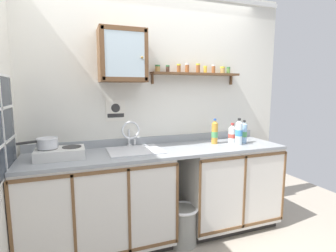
% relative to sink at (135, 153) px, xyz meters
% --- Properties ---
extents(back_wall, '(3.22, 0.07, 2.60)m').
position_rel_sink_xyz_m(back_wall, '(0.27, 0.29, 0.40)').
color(back_wall, silver).
rests_on(back_wall, ground).
extents(lower_cabinet_run, '(1.36, 0.62, 0.91)m').
position_rel_sink_xyz_m(lower_cabinet_run, '(-0.36, -0.04, -0.45)').
color(lower_cabinet_run, black).
rests_on(lower_cabinet_run, ground).
extents(lower_cabinet_run_right, '(1.04, 0.62, 0.91)m').
position_rel_sink_xyz_m(lower_cabinet_run_right, '(1.05, -0.04, -0.45)').
color(lower_cabinet_run_right, black).
rests_on(lower_cabinet_run_right, ground).
extents(countertop, '(2.58, 0.65, 0.03)m').
position_rel_sink_xyz_m(countertop, '(0.27, -0.04, 0.01)').
color(countertop, gray).
rests_on(countertop, lower_cabinet_run).
extents(backsplash, '(2.58, 0.02, 0.08)m').
position_rel_sink_xyz_m(backsplash, '(0.27, 0.26, 0.07)').
color(backsplash, gray).
rests_on(backsplash, countertop).
extents(sink, '(0.51, 0.46, 0.42)m').
position_rel_sink_xyz_m(sink, '(0.00, 0.00, 0.00)').
color(sink, silver).
rests_on(sink, countertop).
extents(hot_plate_stove, '(0.41, 0.26, 0.09)m').
position_rel_sink_xyz_m(hot_plate_stove, '(-0.67, -0.05, 0.07)').
color(hot_plate_stove, silver).
rests_on(hot_plate_stove, countertop).
extents(saucepan, '(0.31, 0.20, 0.09)m').
position_rel_sink_xyz_m(saucepan, '(-0.77, -0.03, 0.17)').
color(saucepan, silver).
rests_on(saucepan, hot_plate_stove).
extents(bottle_opaque_white_0, '(0.09, 0.09, 0.22)m').
position_rel_sink_xyz_m(bottle_opaque_white_0, '(1.13, 0.02, 0.12)').
color(bottle_opaque_white_0, white).
rests_on(bottle_opaque_white_0, countertop).
extents(bottle_water_blue_1, '(0.07, 0.07, 0.26)m').
position_rel_sink_xyz_m(bottle_water_blue_1, '(1.22, -0.07, 0.14)').
color(bottle_water_blue_1, '#8CB7E0').
rests_on(bottle_water_blue_1, countertop).
extents(bottle_water_clear_2, '(0.08, 0.08, 0.29)m').
position_rel_sink_xyz_m(bottle_water_clear_2, '(1.12, -0.12, 0.16)').
color(bottle_water_clear_2, silver).
rests_on(bottle_water_clear_2, countertop).
extents(bottle_juice_amber_3, '(0.07, 0.07, 0.28)m').
position_rel_sink_xyz_m(bottle_juice_amber_3, '(0.90, 0.02, 0.15)').
color(bottle_juice_amber_3, gold).
rests_on(bottle_juice_amber_3, countertop).
extents(wall_cabinet, '(0.45, 0.30, 0.50)m').
position_rel_sink_xyz_m(wall_cabinet, '(-0.07, 0.13, 0.94)').
color(wall_cabinet, brown).
extents(spice_shelf, '(1.04, 0.14, 0.22)m').
position_rel_sink_xyz_m(spice_shelf, '(0.76, 0.20, 0.80)').
color(spice_shelf, brown).
extents(warning_sign, '(0.20, 0.01, 0.22)m').
position_rel_sink_xyz_m(warning_sign, '(-0.13, 0.26, 0.40)').
color(warning_sign, silver).
extents(window, '(0.03, 0.79, 0.77)m').
position_rel_sink_xyz_m(window, '(-1.04, -0.28, 0.36)').
color(window, '#262D38').
extents(trash_bin, '(0.31, 0.31, 0.39)m').
position_rel_sink_xyz_m(trash_bin, '(0.43, -0.22, -0.71)').
color(trash_bin, gray).
rests_on(trash_bin, ground).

